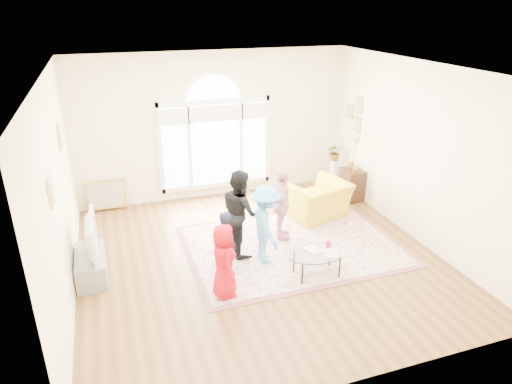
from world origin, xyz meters
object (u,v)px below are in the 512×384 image
object	(u,v)px
television	(87,237)
coffee_table	(317,254)
area_rug	(292,246)
armchair	(317,200)
tv_console	(91,266)

from	to	relation	value
television	coffee_table	size ratio (longest dim) A/B	1.06
area_rug	television	bearing A→B (deg)	178.08
television	coffee_table	bearing A→B (deg)	-17.92
television	armchair	distance (m)	4.49
tv_console	coffee_table	bearing A→B (deg)	-17.88
armchair	television	bearing A→B (deg)	-3.69
tv_console	coffee_table	world-z (taller)	coffee_table
area_rug	tv_console	distance (m)	3.46
armchair	area_rug	bearing A→B (deg)	30.98
coffee_table	armchair	world-z (taller)	armchair
television	armchair	bearing A→B (deg)	11.17
tv_console	coffee_table	distance (m)	3.63
area_rug	coffee_table	xyz separation A→B (m)	(-0.00, -1.00, 0.39)
coffee_table	armchair	xyz separation A→B (m)	(0.96, 1.98, -0.02)
area_rug	armchair	world-z (taller)	armchair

